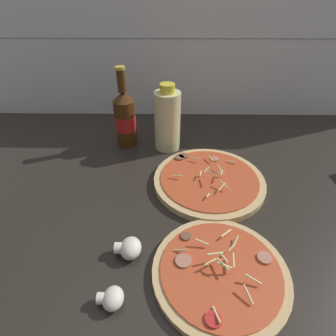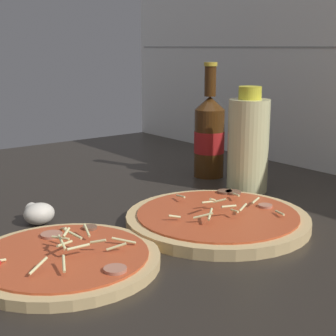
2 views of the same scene
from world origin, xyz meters
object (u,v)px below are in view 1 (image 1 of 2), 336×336
Objects in this scene: pizza_near at (220,272)px; oil_bottle at (167,120)px; mushroom_right at (129,248)px; mushroom_left at (112,298)px; pizza_far at (209,180)px; beer_bottle at (125,118)px.

oil_bottle is (-10.36, 44.82, 8.53)cm from pizza_near.
oil_bottle is 41.84cm from mushroom_right.
pizza_far is at bearing 58.38° from mushroom_left.
pizza_far is 32.63cm from beer_bottle.
pizza_near is at bearing 16.34° from mushroom_left.
beer_bottle is at bearing 98.47° from mushroom_right.
pizza_far is 5.57× the size of mushroom_right.
mushroom_right is at bearing 166.11° from pizza_near.
pizza_far is at bearing 50.89° from mushroom_right.
beer_bottle is 13.20cm from oil_bottle.
pizza_near is 0.86× the size of pizza_far.
beer_bottle is 4.70× the size of mushroom_right.
mushroom_left is at bearing -99.47° from oil_bottle.
mushroom_left is (4.68, -52.11, -7.55)cm from beer_bottle.
oil_bottle is (13.07, -1.79, 0.32)cm from beer_bottle.
mushroom_left is (-18.75, -5.50, 0.66)cm from pizza_near.
pizza_far is 1.19× the size of beer_bottle.
pizza_far is at bearing -39.80° from beer_bottle.
pizza_far reaches higher than mushroom_left.
beer_bottle is at bearing 172.19° from oil_bottle.
mushroom_left is at bearing -163.66° from pizza_near.
beer_bottle is 5.53× the size of mushroom_left.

